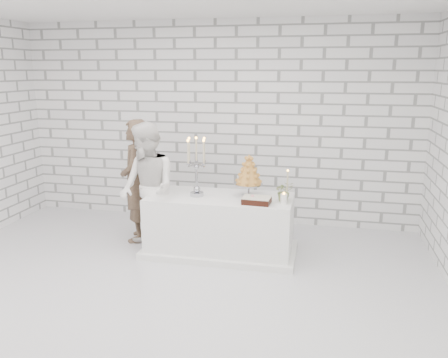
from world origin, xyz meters
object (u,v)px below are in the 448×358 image
(cake_table, at_px, (220,225))
(groom, at_px, (136,181))
(croquembouche, at_px, (249,176))
(bride, at_px, (148,189))
(candelabra, at_px, (197,167))

(cake_table, height_order, groom, groom)
(groom, bearing_deg, croquembouche, 70.82)
(bride, distance_m, candelabra, 0.68)
(bride, height_order, candelabra, bride)
(cake_table, bearing_deg, bride, -170.21)
(cake_table, xyz_separation_m, candelabra, (-0.29, -0.04, 0.75))
(bride, height_order, croquembouche, bride)
(bride, xyz_separation_m, candelabra, (0.61, 0.11, 0.29))
(candelabra, xyz_separation_m, croquembouche, (0.64, 0.10, -0.10))
(bride, bearing_deg, candelabra, 55.20)
(cake_table, height_order, croquembouche, croquembouche)
(cake_table, bearing_deg, candelabra, -171.86)
(groom, distance_m, croquembouche, 1.59)
(cake_table, distance_m, bride, 1.02)
(bride, relative_size, croquembouche, 3.08)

